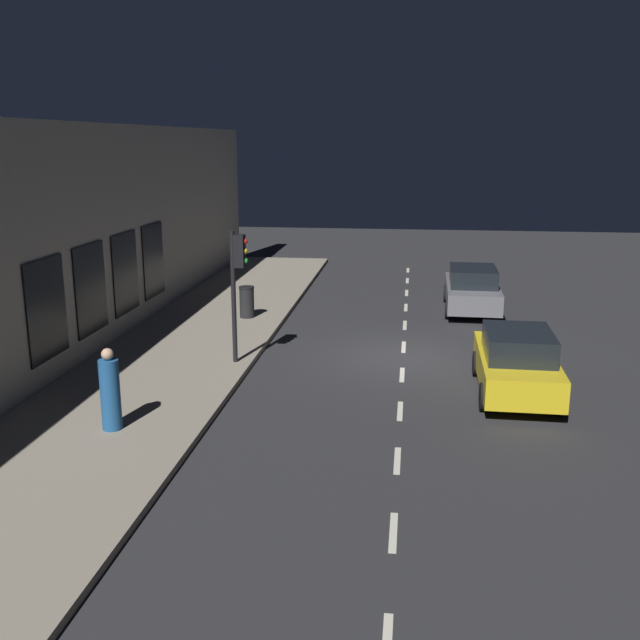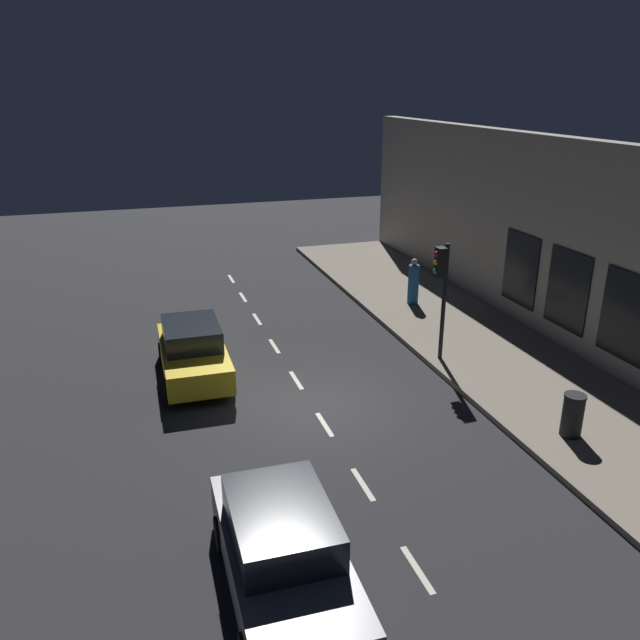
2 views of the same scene
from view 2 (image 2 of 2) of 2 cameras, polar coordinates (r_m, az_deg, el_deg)
The scene contains 9 objects.
ground_plane at distance 16.62m, azimuth -0.66°, elevation -7.73°, with size 60.00×60.00×0.00m, color #28282B.
sidewalk at distance 19.16m, azimuth 17.58°, elevation -4.51°, with size 4.50×32.00×0.15m.
building_facade at distance 19.71m, azimuth 24.68°, elevation 4.85°, with size 0.65×32.00×6.37m.
lane_centre_line at distance 15.79m, azimuth 0.41°, elevation -9.36°, with size 0.12×27.20×0.01m.
traffic_light at distance 18.47m, azimuth 10.85°, elevation 3.67°, with size 0.47×0.32×3.50m.
parked_car_0 at distance 10.89m, azimuth -3.33°, elevation -20.00°, with size 1.95×4.35×1.58m.
parked_car_1 at distance 18.24m, azimuth -11.32°, elevation -2.75°, with size 1.88×4.09×1.58m.
pedestrian_0 at distance 23.74m, azimuth 8.38°, elevation 3.30°, with size 0.42×0.42×1.72m.
trash_bin at distance 15.92m, azimuth 21.73°, elevation -7.92°, with size 0.51×0.51×1.04m.
Camera 2 is at (-4.24, -14.02, 7.85)m, focal length 35.65 mm.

